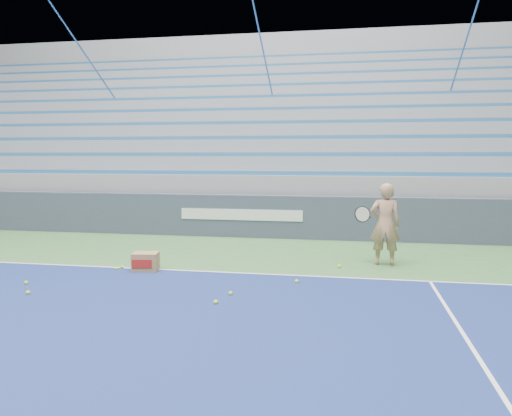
# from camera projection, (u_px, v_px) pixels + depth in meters

# --- Properties ---
(sponsor_barrier) EXTENTS (30.00, 0.32, 1.10)m
(sponsor_barrier) POSITION_uv_depth(u_px,v_px,m) (242.00, 216.00, 13.04)
(sponsor_barrier) COLOR #374054
(sponsor_barrier) RESTS_ON ground
(bleachers) EXTENTS (31.00, 9.15, 7.30)m
(bleachers) POSITION_uv_depth(u_px,v_px,m) (275.00, 149.00, 18.43)
(bleachers) COLOR gray
(bleachers) RESTS_ON ground
(tennis_player) EXTENTS (0.90, 0.81, 1.60)m
(tennis_player) POSITION_uv_depth(u_px,v_px,m) (385.00, 224.00, 9.69)
(tennis_player) COLOR tan
(tennis_player) RESTS_ON ground
(ball_box) EXTENTS (0.51, 0.42, 0.34)m
(ball_box) POSITION_uv_depth(u_px,v_px,m) (146.00, 262.00, 9.23)
(ball_box) COLOR olive
(ball_box) RESTS_ON ground
(tennis_ball_0) EXTENTS (0.07, 0.07, 0.07)m
(tennis_ball_0) POSITION_uv_depth(u_px,v_px,m) (26.00, 283.00, 8.26)
(tennis_ball_0) COLOR #C6F131
(tennis_ball_0) RESTS_ON ground
(tennis_ball_1) EXTENTS (0.07, 0.07, 0.07)m
(tennis_ball_1) POSITION_uv_depth(u_px,v_px,m) (339.00, 266.00, 9.49)
(tennis_ball_1) COLOR #C6F131
(tennis_ball_1) RESTS_ON ground
(tennis_ball_2) EXTENTS (0.07, 0.07, 0.07)m
(tennis_ball_2) POSITION_uv_depth(u_px,v_px,m) (297.00, 281.00, 8.35)
(tennis_ball_2) COLOR #C6F131
(tennis_ball_2) RESTS_ON ground
(tennis_ball_3) EXTENTS (0.07, 0.07, 0.07)m
(tennis_ball_3) POSITION_uv_depth(u_px,v_px,m) (28.00, 293.00, 7.67)
(tennis_ball_3) COLOR #C6F131
(tennis_ball_3) RESTS_ON ground
(tennis_ball_4) EXTENTS (0.07, 0.07, 0.07)m
(tennis_ball_4) POSITION_uv_depth(u_px,v_px,m) (231.00, 293.00, 7.64)
(tennis_ball_4) COLOR #C6F131
(tennis_ball_4) RESTS_ON ground
(tennis_ball_5) EXTENTS (0.07, 0.07, 0.07)m
(tennis_ball_5) POSITION_uv_depth(u_px,v_px,m) (216.00, 302.00, 7.18)
(tennis_ball_5) COLOR #C6F131
(tennis_ball_5) RESTS_ON ground
(tennis_ball_6) EXTENTS (0.07, 0.07, 0.07)m
(tennis_ball_6) POSITION_uv_depth(u_px,v_px,m) (122.00, 267.00, 9.43)
(tennis_ball_6) COLOR #C6F131
(tennis_ball_6) RESTS_ON ground
(tennis_ball_7) EXTENTS (0.07, 0.07, 0.07)m
(tennis_ball_7) POSITION_uv_depth(u_px,v_px,m) (117.00, 269.00, 9.30)
(tennis_ball_7) COLOR #C6F131
(tennis_ball_7) RESTS_ON ground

